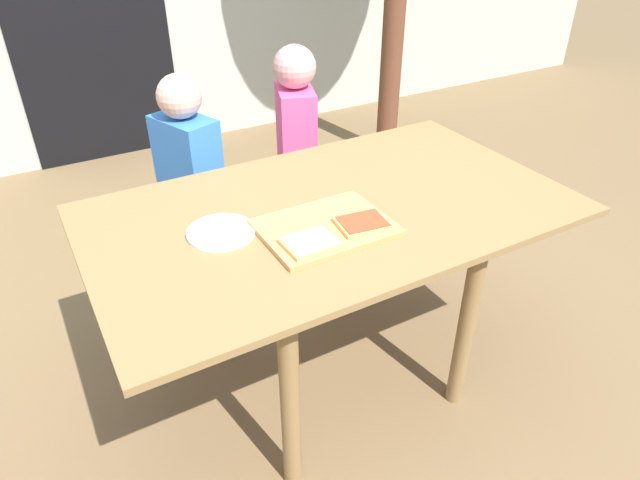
{
  "coord_description": "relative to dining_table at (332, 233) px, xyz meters",
  "views": [
    {
      "loc": [
        -0.75,
        -1.25,
        1.51
      ],
      "look_at": [
        -0.04,
        0.0,
        0.59
      ],
      "focal_mm": 31.6,
      "sensor_mm": 36.0,
      "label": 1
    }
  ],
  "objects": [
    {
      "name": "ground_plane",
      "position": [
        0.0,
        0.0,
        -0.6
      ],
      "size": [
        16.0,
        16.0,
        0.0
      ],
      "primitive_type": "plane",
      "color": "brown"
    },
    {
      "name": "dining_table",
      "position": [
        0.0,
        0.0,
        0.0
      ],
      "size": [
        1.42,
        0.83,
        0.69
      ],
      "color": "olive",
      "rests_on": "ground"
    },
    {
      "name": "cutting_board",
      "position": [
        -0.08,
        -0.1,
        0.1
      ],
      "size": [
        0.36,
        0.27,
        0.02
      ],
      "primitive_type": "cube",
      "color": "tan",
      "rests_on": "dining_table"
    },
    {
      "name": "pizza_slice_near_right",
      "position": [
        0.01,
        -0.15,
        0.11
      ],
      "size": [
        0.15,
        0.13,
        0.01
      ],
      "color": "#E0B665",
      "rests_on": "cutting_board"
    },
    {
      "name": "pizza_slice_near_left",
      "position": [
        -0.17,
        -0.17,
        0.11
      ],
      "size": [
        0.14,
        0.11,
        0.01
      ],
      "color": "#E0B665",
      "rests_on": "cutting_board"
    },
    {
      "name": "plate_white_left",
      "position": [
        -0.34,
        0.02,
        0.1
      ],
      "size": [
        0.19,
        0.19,
        0.01
      ],
      "primitive_type": "cylinder",
      "color": "white",
      "rests_on": "dining_table"
    },
    {
      "name": "child_left",
      "position": [
        -0.23,
        0.64,
        -0.06
      ],
      "size": [
        0.21,
        0.27,
        0.96
      ],
      "color": "navy",
      "rests_on": "ground"
    },
    {
      "name": "child_right",
      "position": [
        0.25,
        0.71,
        -0.04
      ],
      "size": [
        0.21,
        0.27,
        0.98
      ],
      "color": "#23264A",
      "rests_on": "ground"
    }
  ]
}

